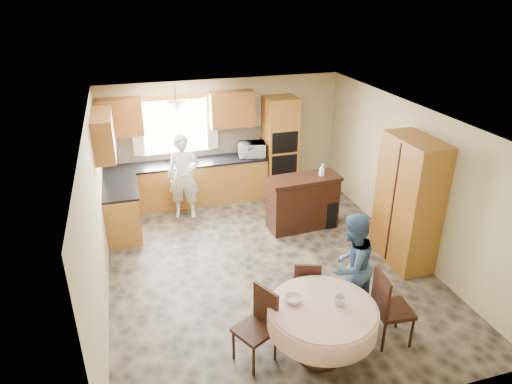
{
  "coord_description": "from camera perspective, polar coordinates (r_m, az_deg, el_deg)",
  "views": [
    {
      "loc": [
        -1.96,
        -6.03,
        4.25
      ],
      "look_at": [
        -0.09,
        0.3,
        1.21
      ],
      "focal_mm": 32.0,
      "sensor_mm": 36.0,
      "label": 1
    }
  ],
  "objects": [
    {
      "name": "person_sink",
      "position": [
        8.9,
        -9.02,
        1.92
      ],
      "size": [
        0.69,
        0.54,
        1.68
      ],
      "primitive_type": "imported",
      "rotation": [
        0.0,
        0.0,
        -0.24
      ],
      "color": "silver",
      "rests_on": "floor"
    },
    {
      "name": "wall_right",
      "position": [
        8.07,
        18.54,
        1.59
      ],
      "size": [
        0.02,
        6.0,
        2.5
      ],
      "primitive_type": "cube",
      "color": "tan",
      "rests_on": "floor"
    },
    {
      "name": "wall_back",
      "position": [
        9.71,
        -4.05,
        6.69
      ],
      "size": [
        5.0,
        0.02,
        2.5
      ],
      "primitive_type": "cube",
      "color": "tan",
      "rests_on": "floor"
    },
    {
      "name": "sideboard",
      "position": [
        8.57,
        5.84,
        -1.5
      ],
      "size": [
        1.38,
        0.63,
        0.96
      ],
      "primitive_type": "cube",
      "rotation": [
        0.0,
        0.0,
        0.06
      ],
      "color": "#3A1B0F",
      "rests_on": "floor"
    },
    {
      "name": "wall_cab_right",
      "position": [
        9.4,
        -3.04,
        10.31
      ],
      "size": [
        0.9,
        0.33,
        0.72
      ],
      "primitive_type": "cube",
      "color": "#A16828",
      "rests_on": "wall_back"
    },
    {
      "name": "cupboard",
      "position": [
        7.66,
        18.48,
        -1.22
      ],
      "size": [
        0.56,
        1.11,
        2.13
      ],
      "primitive_type": "cube",
      "color": "#C18033",
      "rests_on": "floor"
    },
    {
      "name": "dining_table",
      "position": [
        5.74,
        8.25,
        -15.26
      ],
      "size": [
        1.33,
        1.33,
        0.75
      ],
      "color": "#3A1B0F",
      "rests_on": "floor"
    },
    {
      "name": "chair_back",
      "position": [
        6.41,
        6.34,
        -11.46
      ],
      "size": [
        0.48,
        0.48,
        0.87
      ],
      "rotation": [
        0.0,
        0.0,
        2.79
      ],
      "color": "#3A1B0F",
      "rests_on": "floor"
    },
    {
      "name": "base_cab_left",
      "position": [
        8.71,
        -16.36,
        -2.28
      ],
      "size": [
        0.6,
        1.2,
        0.88
      ],
      "primitive_type": "cube",
      "color": "#C18033",
      "rests_on": "floor"
    },
    {
      "name": "oven_upper",
      "position": [
        9.45,
        3.65,
        6.18
      ],
      "size": [
        0.56,
        0.01,
        0.45
      ],
      "primitive_type": "cube",
      "color": "black",
      "rests_on": "oven_tower"
    },
    {
      "name": "counter_left",
      "position": [
        8.52,
        -16.73,
        0.48
      ],
      "size": [
        0.64,
        1.2,
        0.04
      ],
      "primitive_type": "cube",
      "color": "black",
      "rests_on": "base_cab_left"
    },
    {
      "name": "person_dining",
      "position": [
        6.38,
        11.77,
        -9.01
      ],
      "size": [
        0.92,
        0.85,
        1.52
      ],
      "primitive_type": "imported",
      "rotation": [
        0.0,
        0.0,
        3.62
      ],
      "color": "#38587B",
      "rests_on": "floor"
    },
    {
      "name": "ceiling",
      "position": [
        6.57,
        1.48,
        9.3
      ],
      "size": [
        5.0,
        6.0,
        0.01
      ],
      "primitive_type": "cube",
      "color": "white",
      "rests_on": "wall_back"
    },
    {
      "name": "counter_back",
      "position": [
        9.41,
        -8.64,
        3.61
      ],
      "size": [
        3.3,
        0.64,
        0.04
      ],
      "primitive_type": "cube",
      "color": "black",
      "rests_on": "base_cab_back"
    },
    {
      "name": "cup_table",
      "position": [
        5.66,
        10.37,
        -13.18
      ],
      "size": [
        0.16,
        0.16,
        0.11
      ],
      "primitive_type": "imported",
      "rotation": [
        0.0,
        0.0,
        -0.2
      ],
      "color": "#B2B2B2",
      "rests_on": "dining_table"
    },
    {
      "name": "base_cab_back",
      "position": [
        9.59,
        -8.47,
        1.05
      ],
      "size": [
        3.3,
        0.6,
        0.88
      ],
      "primitive_type": "cube",
      "color": "#C18033",
      "rests_on": "floor"
    },
    {
      "name": "wall_cab_left",
      "position": [
        9.17,
        -16.69,
        8.92
      ],
      "size": [
        0.85,
        0.33,
        0.72
      ],
      "primitive_type": "cube",
      "color": "#A16828",
      "rests_on": "wall_back"
    },
    {
      "name": "bottle_sideboard",
      "position": [
        8.44,
        8.22,
        2.59
      ],
      "size": [
        0.13,
        0.13,
        0.28
      ],
      "primitive_type": "imported",
      "rotation": [
        0.0,
        0.0,
        0.27
      ],
      "color": "silver",
      "rests_on": "sideboard"
    },
    {
      "name": "wall_left",
      "position": [
        6.76,
        -19.3,
        -3.14
      ],
      "size": [
        0.02,
        6.0,
        2.5
      ],
      "primitive_type": "cube",
      "color": "tan",
      "rests_on": "floor"
    },
    {
      "name": "pendant",
      "position": [
        8.84,
        -9.93,
        10.44
      ],
      "size": [
        0.36,
        0.36,
        0.18
      ],
      "primitive_type": "cone",
      "rotation": [
        3.14,
        0.0,
        0.0
      ],
      "color": "beige",
      "rests_on": "ceiling"
    },
    {
      "name": "framed_picture",
      "position": [
        8.34,
        16.64,
        5.44
      ],
      "size": [
        0.06,
        0.56,
        0.46
      ],
      "color": "gold",
      "rests_on": "wall_right"
    },
    {
      "name": "oven_lower",
      "position": [
        9.62,
        3.57,
        3.36
      ],
      "size": [
        0.56,
        0.01,
        0.45
      ],
      "primitive_type": "cube",
      "color": "black",
      "rests_on": "oven_tower"
    },
    {
      "name": "wall_cab_side",
      "position": [
        8.18,
        -18.53,
        6.83
      ],
      "size": [
        0.33,
        1.2,
        0.72
      ],
      "primitive_type": "cube",
      "color": "#A16828",
      "rests_on": "wall_left"
    },
    {
      "name": "chair_left",
      "position": [
        5.7,
        0.39,
        -15.93
      ],
      "size": [
        0.56,
        0.56,
        0.97
      ],
      "rotation": [
        0.0,
        0.0,
        -1.1
      ],
      "color": "#3A1B0F",
      "rests_on": "floor"
    },
    {
      "name": "backsplash",
      "position": [
        9.59,
        -9.01,
        5.77
      ],
      "size": [
        3.3,
        0.02,
        0.55
      ],
      "primitive_type": "cube",
      "color": "tan",
      "rests_on": "wall_back"
    },
    {
      "name": "space_heater",
      "position": [
        8.74,
        8.58,
        -2.68
      ],
      "size": [
        0.41,
        0.3,
        0.53
      ],
      "primitive_type": "cube",
      "rotation": [
        0.0,
        0.0,
        -0.08
      ],
      "color": "black",
      "rests_on": "floor"
    },
    {
      "name": "window",
      "position": [
        9.44,
        -10.08,
        8.06
      ],
      "size": [
        1.4,
        0.03,
        1.1
      ],
      "primitive_type": "cube",
      "color": "white",
      "rests_on": "wall_back"
    },
    {
      "name": "curtain_left",
      "position": [
        9.33,
        -14.66,
        7.76
      ],
      "size": [
        0.22,
        0.02,
        1.15
      ],
      "primitive_type": "cube",
      "color": "white",
      "rests_on": "wall_back"
    },
    {
      "name": "wall_front",
      "position": [
        4.69,
        13.03,
        -15.82
      ],
      "size": [
        5.0,
        0.02,
        2.5
      ],
      "primitive_type": "cube",
      "color": "tan",
      "rests_on": "floor"
    },
    {
      "name": "bowl_sideboard",
      "position": [
        8.24,
        3.81,
        1.37
      ],
      "size": [
        0.3,
        0.3,
        0.06
      ],
      "primitive_type": "imported",
      "rotation": [
        0.0,
        0.0,
        0.39
      ],
      "color": "#B2B2B2",
      "rests_on": "sideboard"
    },
    {
      "name": "floor",
      "position": [
        7.63,
        1.28,
        -9.11
      ],
      "size": [
        5.0,
        6.0,
        0.01
      ],
      "primitive_type": "cube",
      "color": "#6A5D4A",
      "rests_on": "ground"
    },
    {
      "name": "chair_right",
      "position": [
        6.13,
        16.17,
        -13.39
      ],
      "size": [
        0.48,
        0.48,
        1.02
      ],
      "rotation": [
        0.0,
        0.0,
        1.47
      ],
      "color": "#3A1B0F",
      "rests_on": "floor"
    },
    {
      "name": "oven_tower",
      "position": [
        9.79,
        3.0,
        5.7
      ],
      "size": [
        0.66,
        0.62,
        2.12
      ],
      "primitive_type": "cube",
      "color": "#C18033",
      "rests_on": "floor"
    },
    {
      "name": "microwave",
      "position": [
        9.57,
        -0.55,
        5.33
      ],
      "size": [
        0.59,
        0.44,
        0.3
      ],
      "primitive_type": "imported",
      "rotation": [
        0.0,
        0.0,
        -0.13
      ],
      "color": "silver",
      "rests_on": "counter_back"
    },
    {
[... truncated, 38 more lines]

